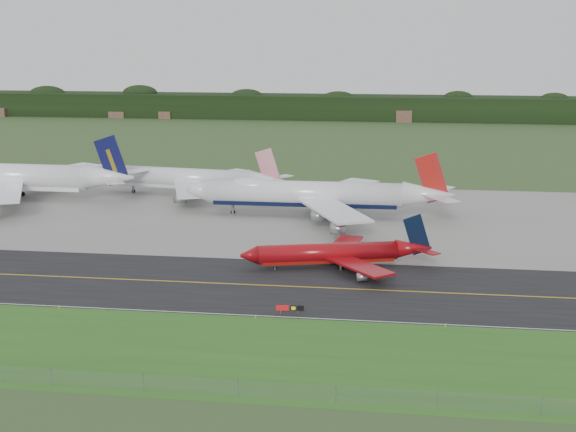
# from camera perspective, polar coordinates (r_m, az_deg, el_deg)

# --- Properties ---
(ground) EXTENTS (600.00, 600.00, 0.00)m
(ground) POSITION_cam_1_polar(r_m,az_deg,el_deg) (145.85, -2.20, -4.44)
(ground) COLOR #324E24
(ground) RESTS_ON ground
(grass_verge) EXTENTS (400.00, 30.00, 0.01)m
(grass_verge) POSITION_cam_1_polar(r_m,az_deg,el_deg) (113.60, -5.28, -9.65)
(grass_verge) COLOR #265F1C
(grass_verge) RESTS_ON ground
(taxiway) EXTENTS (400.00, 32.00, 0.02)m
(taxiway) POSITION_cam_1_polar(r_m,az_deg,el_deg) (142.10, -2.48, -4.91)
(taxiway) COLOR black
(taxiway) RESTS_ON ground
(apron) EXTENTS (400.00, 78.00, 0.01)m
(apron) POSITION_cam_1_polar(r_m,az_deg,el_deg) (194.56, 0.39, 0.01)
(apron) COLOR gray
(apron) RESTS_ON ground
(taxiway_centreline) EXTENTS (400.00, 0.40, 0.00)m
(taxiway_centreline) POSITION_cam_1_polar(r_m,az_deg,el_deg) (142.09, -2.48, -4.90)
(taxiway_centreline) COLOR gold
(taxiway_centreline) RESTS_ON taxiway
(taxiway_edge_line) EXTENTS (400.00, 0.25, 0.00)m
(taxiway_edge_line) POSITION_cam_1_polar(r_m,az_deg,el_deg) (127.69, -3.72, -7.01)
(taxiway_edge_line) COLOR silver
(taxiway_edge_line) RESTS_ON taxiway
(perimeter_fence) EXTENTS (320.00, 0.10, 320.00)m
(perimeter_fence) POSITION_cam_1_polar(r_m,az_deg,el_deg) (101.61, -6.97, -11.85)
(perimeter_fence) COLOR slate
(perimeter_fence) RESTS_ON ground
(horizon_treeline) EXTENTS (700.00, 25.00, 12.00)m
(horizon_treeline) POSITION_cam_1_polar(r_m,az_deg,el_deg) (413.30, 4.40, 7.62)
(horizon_treeline) COLOR black
(horizon_treeline) RESTS_ON ground
(jet_ba_747) EXTENTS (64.63, 53.73, 16.30)m
(jet_ba_747) POSITION_cam_1_polar(r_m,az_deg,el_deg) (192.66, 1.88, 1.56)
(jet_ba_747) COLOR white
(jet_ba_747) RESTS_ON ground
(jet_red_737) EXTENTS (36.43, 29.08, 9.97)m
(jet_red_737) POSITION_cam_1_polar(r_m,az_deg,el_deg) (151.97, 3.60, -2.65)
(jet_red_737) COLOR maroon
(jet_red_737) RESTS_ON ground
(jet_navy_gold) EXTENTS (68.57, 59.92, 17.74)m
(jet_navy_gold) POSITION_cam_1_polar(r_m,az_deg,el_deg) (225.64, -19.04, 2.61)
(jet_navy_gold) COLOR white
(jet_navy_gold) RESTS_ON ground
(jet_star_tail) EXTENTS (53.21, 44.16, 14.03)m
(jet_star_tail) POSITION_cam_1_polar(r_m,az_deg,el_deg) (218.87, -6.89, 2.62)
(jet_star_tail) COLOR silver
(jet_star_tail) RESTS_ON ground
(taxiway_sign) EXTENTS (4.38, 0.65, 1.46)m
(taxiway_sign) POSITION_cam_1_polar(r_m,az_deg,el_deg) (127.29, 0.13, -6.57)
(taxiway_sign) COLOR slate
(taxiway_sign) RESTS_ON ground
(edge_marker_left) EXTENTS (0.16, 0.16, 0.50)m
(edge_marker_left) POSITION_cam_1_polar(r_m,az_deg,el_deg) (135.24, -15.95, -6.25)
(edge_marker_left) COLOR yellow
(edge_marker_left) RESTS_ON ground
(edge_marker_center) EXTENTS (0.16, 0.16, 0.50)m
(edge_marker_center) POSITION_cam_1_polar(r_m,az_deg,el_deg) (126.10, -2.31, -7.15)
(edge_marker_center) COLOR yellow
(edge_marker_center) RESTS_ON ground
(edge_marker_right) EXTENTS (0.16, 0.16, 0.50)m
(edge_marker_right) POSITION_cam_1_polar(r_m,az_deg,el_deg) (124.61, 11.12, -7.64)
(edge_marker_right) COLOR yellow
(edge_marker_right) RESTS_ON ground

